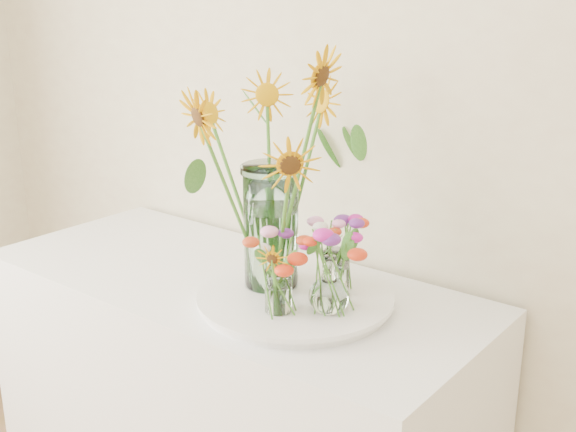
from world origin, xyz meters
The scene contains 10 objects.
counter centered at (-0.53, 1.93, 0.45)m, with size 1.40×0.60×0.90m, color white.
tray centered at (-0.28, 1.90, 0.91)m, with size 0.45×0.45×0.03m, color white.
mason_jar centered at (-0.37, 1.92, 1.08)m, with size 0.13×0.13×0.31m, color silver.
sunflower_bouquet centered at (-0.37, 1.92, 1.23)m, with size 0.77×0.77×0.60m, color #DA9804, non-canonical shape.
small_vase_a centered at (-0.26, 1.80, 0.98)m, with size 0.06×0.06×0.11m, color white.
wildflower_posy_a centered at (-0.26, 1.80, 1.02)m, with size 0.19×0.19×0.20m, color red, non-canonical shape.
small_vase_b centered at (-0.17, 1.88, 0.99)m, with size 0.09×0.09×0.14m, color white, non-canonical shape.
wildflower_posy_b centered at (-0.17, 1.88, 1.04)m, with size 0.22×0.22×0.23m, color red, non-canonical shape.
small_vase_c centered at (-0.22, 1.98, 0.98)m, with size 0.06×0.06×0.11m, color white.
wildflower_posy_c centered at (-0.22, 1.98, 1.03)m, with size 0.19×0.19×0.20m, color red, non-canonical shape.
Camera 1 is at (0.70, 0.63, 1.63)m, focal length 45.00 mm.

